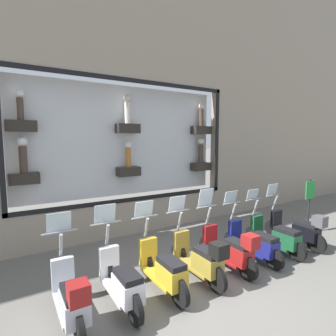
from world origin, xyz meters
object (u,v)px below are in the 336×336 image
object	(u,v)px
scooter_olive_4	(201,258)
scooter_silver_7	(71,297)
scooter_white_6	(121,282)
shop_sign_post	(309,204)
scooter_navy_2	(255,243)
scooter_yellow_5	(164,270)
scooter_green_1	(277,237)
scooter_red_3	(231,249)
scooter_black_0	(299,229)

from	to	relation	value
scooter_olive_4	scooter_silver_7	world-z (taller)	scooter_olive_4
scooter_white_6	shop_sign_post	size ratio (longest dim) A/B	1.07
scooter_navy_2	scooter_yellow_5	distance (m)	2.54
scooter_white_6	scooter_silver_7	size ratio (longest dim) A/B	1.01
scooter_olive_4	scooter_yellow_5	size ratio (longest dim) A/B	1.00
scooter_yellow_5	scooter_white_6	world-z (taller)	scooter_white_6
scooter_yellow_5	shop_sign_post	size ratio (longest dim) A/B	1.07
scooter_yellow_5	scooter_white_6	size ratio (longest dim) A/B	1.00
scooter_navy_2	scooter_silver_7	bearing A→B (deg)	90.80
scooter_yellow_5	scooter_white_6	distance (m)	0.85
scooter_green_1	shop_sign_post	xyz separation A→B (m)	(0.38, -2.03, 0.50)
scooter_green_1	scooter_red_3	distance (m)	1.69
scooter_black_0	scooter_white_6	size ratio (longest dim) A/B	1.00
scooter_green_1	scooter_navy_2	world-z (taller)	scooter_navy_2
scooter_red_3	shop_sign_post	xyz separation A→B (m)	(0.43, -3.72, 0.44)
scooter_green_1	scooter_olive_4	xyz separation A→B (m)	(-0.05, 2.54, 0.07)
scooter_olive_4	scooter_silver_7	distance (m)	2.54
scooter_black_0	scooter_silver_7	bearing A→B (deg)	90.02
shop_sign_post	scooter_red_3	bearing A→B (deg)	96.57
scooter_black_0	scooter_red_3	bearing A→B (deg)	89.94
scooter_green_1	scooter_red_3	world-z (taller)	scooter_red_3
scooter_navy_2	scooter_yellow_5	world-z (taller)	scooter_yellow_5
scooter_olive_4	scooter_yellow_5	world-z (taller)	scooter_olive_4
scooter_black_0	shop_sign_post	distance (m)	1.33
scooter_green_1	scooter_navy_2	xyz separation A→B (m)	(0.00, 0.85, 0.01)
scooter_red_3	scooter_black_0	bearing A→B (deg)	-90.06
scooter_olive_4	scooter_white_6	xyz separation A→B (m)	(0.06, 1.69, -0.03)
scooter_olive_4	scooter_silver_7	bearing A→B (deg)	90.10
scooter_black_0	scooter_silver_7	distance (m)	5.92
scooter_black_0	shop_sign_post	size ratio (longest dim) A/B	1.07
scooter_olive_4	scooter_white_6	bearing A→B (deg)	87.87
scooter_red_3	scooter_olive_4	distance (m)	0.85
scooter_white_6	shop_sign_post	distance (m)	6.28
scooter_navy_2	scooter_white_6	xyz separation A→B (m)	(0.01, 3.38, 0.03)
scooter_green_1	shop_sign_post	world-z (taller)	shop_sign_post
scooter_silver_7	scooter_red_3	bearing A→B (deg)	-89.92
scooter_yellow_5	scooter_black_0	bearing A→B (deg)	-90.85
scooter_navy_2	scooter_yellow_5	xyz separation A→B (m)	(0.01, 2.54, 0.02)
scooter_navy_2	scooter_white_6	world-z (taller)	scooter_white_6
scooter_white_6	scooter_yellow_5	bearing A→B (deg)	-90.17
scooter_red_3	scooter_white_6	bearing A→B (deg)	88.59
scooter_yellow_5	shop_sign_post	xyz separation A→B (m)	(0.37, -5.41, 0.48)
scooter_silver_7	scooter_yellow_5	bearing A→B (deg)	-87.81
scooter_black_0	shop_sign_post	world-z (taller)	shop_sign_post
scooter_green_1	scooter_silver_7	size ratio (longest dim) A/B	1.00
scooter_black_0	scooter_silver_7	world-z (taller)	scooter_silver_7
scooter_red_3	scooter_white_6	xyz separation A→B (m)	(0.06, 2.54, -0.03)
scooter_olive_4	scooter_yellow_5	distance (m)	0.85
scooter_navy_2	scooter_silver_7	distance (m)	4.23
scooter_black_0	scooter_silver_7	size ratio (longest dim) A/B	1.00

